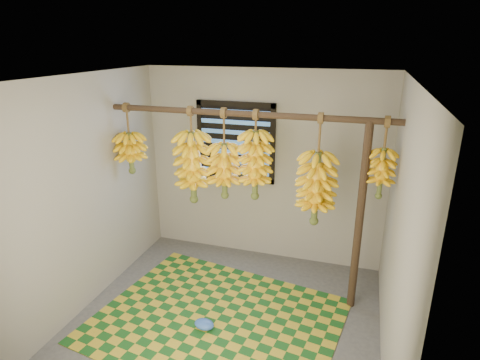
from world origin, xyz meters
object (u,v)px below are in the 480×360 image
at_px(plastic_bag, 204,324).
at_px(banana_bunch_f, 381,173).
at_px(woven_mat, 217,320).
at_px(banana_bunch_b, 193,167).
at_px(banana_bunch_c, 225,171).
at_px(support_post, 359,220).
at_px(banana_bunch_d, 255,165).
at_px(banana_bunch_a, 131,153).
at_px(banana_bunch_e, 316,188).

distance_m(plastic_bag, banana_bunch_f, 2.25).
bearing_deg(plastic_bag, woven_mat, 63.80).
relative_size(banana_bunch_b, banana_bunch_c, 1.09).
height_order(support_post, banana_bunch_d, banana_bunch_d).
distance_m(banana_bunch_a, banana_bunch_f, 2.70).
height_order(woven_mat, banana_bunch_b, banana_bunch_b).
height_order(support_post, banana_bunch_c, banana_bunch_c).
relative_size(woven_mat, banana_bunch_d, 2.52).
height_order(plastic_bag, banana_bunch_c, banana_bunch_c).
distance_m(banana_bunch_a, banana_bunch_e, 2.11).
xyz_separation_m(banana_bunch_a, banana_bunch_c, (1.13, -0.00, -0.11)).
bearing_deg(banana_bunch_a, banana_bunch_d, 0.00).
distance_m(banana_bunch_c, banana_bunch_d, 0.35).
bearing_deg(woven_mat, support_post, 27.71).
height_order(banana_bunch_a, banana_bunch_e, same).
relative_size(woven_mat, banana_bunch_c, 2.44).
relative_size(woven_mat, banana_bunch_a, 2.96).
xyz_separation_m(support_post, banana_bunch_d, (-1.08, 0.00, 0.48)).
bearing_deg(banana_bunch_f, support_post, 180.00).
distance_m(plastic_bag, banana_bunch_e, 1.74).
relative_size(banana_bunch_a, banana_bunch_d, 0.85).
relative_size(banana_bunch_b, banana_bunch_e, 0.93).
bearing_deg(support_post, banana_bunch_e, 180.00).
height_order(woven_mat, plastic_bag, plastic_bag).
height_order(woven_mat, banana_bunch_c, banana_bunch_c).
bearing_deg(plastic_bag, banana_bunch_d, 71.44).
distance_m(support_post, plastic_bag, 1.85).
relative_size(support_post, banana_bunch_d, 2.14).
height_order(plastic_bag, banana_bunch_b, banana_bunch_b).
bearing_deg(woven_mat, banana_bunch_c, 101.28).
bearing_deg(banana_bunch_a, banana_bunch_f, 0.00).
bearing_deg(banana_bunch_b, banana_bunch_c, -0.00).
bearing_deg(banana_bunch_c, banana_bunch_b, 180.00).
distance_m(banana_bunch_e, banana_bunch_f, 0.64).
bearing_deg(banana_bunch_e, support_post, 0.00).
distance_m(plastic_bag, banana_bunch_a, 2.04).
bearing_deg(banana_bunch_e, banana_bunch_d, 180.00).
relative_size(banana_bunch_c, banana_bunch_f, 1.22).
distance_m(plastic_bag, banana_bunch_d, 1.67).
relative_size(woven_mat, banana_bunch_b, 2.23).
relative_size(support_post, banana_bunch_e, 1.76).
distance_m(support_post, banana_bunch_c, 1.47).
height_order(woven_mat, banana_bunch_d, banana_bunch_d).
xyz_separation_m(plastic_bag, banana_bunch_f, (1.51, 0.82, 1.46)).
height_order(support_post, banana_bunch_b, banana_bunch_b).
bearing_deg(banana_bunch_e, woven_mat, -141.17).
bearing_deg(support_post, banana_bunch_c, -180.00).
height_order(banana_bunch_a, banana_bunch_f, same).
height_order(banana_bunch_c, banana_bunch_f, same).
bearing_deg(banana_bunch_a, plastic_bag, -34.65).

